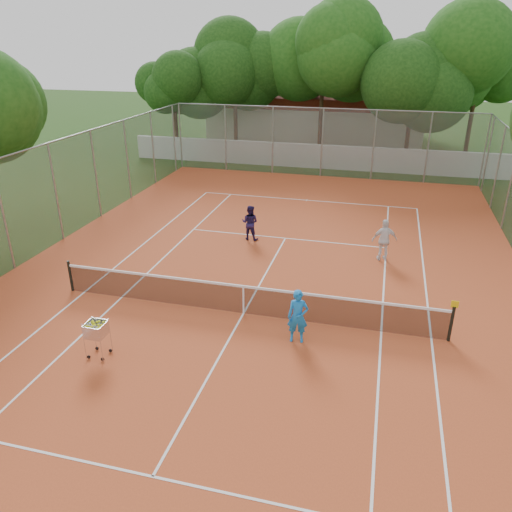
% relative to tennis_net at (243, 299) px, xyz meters
% --- Properties ---
extents(ground, '(120.00, 120.00, 0.00)m').
position_rel_tennis_net_xyz_m(ground, '(0.00, 0.00, -0.51)').
color(ground, '#1A370F').
rests_on(ground, ground).
extents(court_pad, '(18.00, 34.00, 0.02)m').
position_rel_tennis_net_xyz_m(court_pad, '(0.00, 0.00, -0.50)').
color(court_pad, '#B94B24').
rests_on(court_pad, ground).
extents(court_lines, '(10.98, 23.78, 0.01)m').
position_rel_tennis_net_xyz_m(court_lines, '(0.00, 0.00, -0.49)').
color(court_lines, white).
rests_on(court_lines, court_pad).
extents(tennis_net, '(11.88, 0.10, 0.98)m').
position_rel_tennis_net_xyz_m(tennis_net, '(0.00, 0.00, 0.00)').
color(tennis_net, black).
rests_on(tennis_net, court_pad).
extents(perimeter_fence, '(18.00, 34.00, 4.00)m').
position_rel_tennis_net_xyz_m(perimeter_fence, '(0.00, 0.00, 1.49)').
color(perimeter_fence, slate).
rests_on(perimeter_fence, ground).
extents(boundary_wall, '(26.00, 0.30, 1.50)m').
position_rel_tennis_net_xyz_m(boundary_wall, '(0.00, 19.00, 0.24)').
color(boundary_wall, white).
rests_on(boundary_wall, ground).
extents(clubhouse, '(16.40, 9.00, 4.40)m').
position_rel_tennis_net_xyz_m(clubhouse, '(-2.00, 29.00, 1.69)').
color(clubhouse, beige).
rests_on(clubhouse, ground).
extents(tropical_trees, '(29.00, 19.00, 10.00)m').
position_rel_tennis_net_xyz_m(tropical_trees, '(0.00, 22.00, 4.49)').
color(tropical_trees, '#12360D').
rests_on(tropical_trees, ground).
extents(player_near, '(0.62, 0.45, 1.55)m').
position_rel_tennis_net_xyz_m(player_near, '(1.85, -1.06, 0.29)').
color(player_near, blue).
rests_on(player_near, court_pad).
extents(player_far_left, '(0.75, 0.61, 1.47)m').
position_rel_tennis_net_xyz_m(player_far_left, '(-1.41, 5.94, 0.24)').
color(player_far_left, '#1F1643').
rests_on(player_far_left, court_pad).
extents(player_far_right, '(1.01, 0.64, 1.61)m').
position_rel_tennis_net_xyz_m(player_far_right, '(4.00, 5.19, 0.31)').
color(player_far_right, white).
rests_on(player_far_right, court_pad).
extents(ball_hopper, '(0.62, 0.62, 1.09)m').
position_rel_tennis_net_xyz_m(ball_hopper, '(-3.09, -3.09, 0.06)').
color(ball_hopper, silver).
rests_on(ball_hopper, court_pad).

